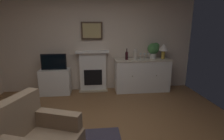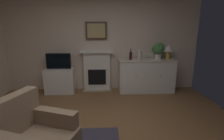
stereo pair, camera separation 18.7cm
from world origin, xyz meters
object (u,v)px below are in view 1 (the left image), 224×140
(fireplace_unit, at_px, (93,71))
(potted_plant_small, at_px, (154,49))
(wine_glass_center, at_px, (144,55))
(wine_glass_right, at_px, (148,54))
(wine_glass_left, at_px, (141,55))
(wine_bottle, at_px, (127,55))
(vase_decorative, at_px, (135,54))
(tv_set, at_px, (54,62))
(framed_picture, at_px, (92,31))
(table_lamp, at_px, (164,48))
(tv_cabinet, at_px, (56,82))
(sideboard_cabinet, at_px, (142,75))

(fireplace_unit, relative_size, potted_plant_small, 2.56)
(wine_glass_center, distance_m, wine_glass_right, 0.12)
(fireplace_unit, distance_m, potted_plant_small, 1.74)
(wine_glass_left, bearing_deg, wine_bottle, 176.33)
(vase_decorative, bearing_deg, wine_bottle, 167.99)
(tv_set, bearing_deg, framed_picture, 13.31)
(table_lamp, relative_size, vase_decorative, 1.42)
(wine_glass_left, bearing_deg, fireplace_unit, 170.75)
(fireplace_unit, distance_m, framed_picture, 1.07)
(framed_picture, height_order, potted_plant_small, framed_picture)
(fireplace_unit, height_order, table_lamp, table_lamp)
(table_lamp, height_order, tv_set, table_lamp)
(wine_glass_left, distance_m, tv_cabinet, 2.33)
(potted_plant_small, bearing_deg, fireplace_unit, 175.36)
(table_lamp, bearing_deg, tv_cabinet, 179.70)
(table_lamp, xyz_separation_m, potted_plant_small, (-0.25, 0.05, -0.02))
(tv_set, bearing_deg, fireplace_unit, 10.77)
(sideboard_cabinet, xyz_separation_m, tv_set, (-2.30, -0.01, 0.42))
(fireplace_unit, height_order, framed_picture, framed_picture)
(sideboard_cabinet, height_order, tv_cabinet, sideboard_cabinet)
(table_lamp, relative_size, wine_bottle, 1.38)
(framed_picture, height_order, vase_decorative, framed_picture)
(fireplace_unit, relative_size, wine_glass_left, 6.67)
(wine_bottle, distance_m, wine_glass_center, 0.47)
(vase_decorative, bearing_deg, tv_cabinet, 178.21)
(vase_decorative, distance_m, potted_plant_small, 0.54)
(wine_glass_center, bearing_deg, wine_glass_right, 18.61)
(sideboard_cabinet, bearing_deg, wine_glass_right, 9.28)
(tv_set, bearing_deg, potted_plant_small, 1.18)
(framed_picture, bearing_deg, potted_plant_small, -6.21)
(wine_glass_center, distance_m, tv_set, 2.34)
(fireplace_unit, relative_size, framed_picture, 2.00)
(framed_picture, relative_size, wine_glass_left, 3.33)
(wine_bottle, relative_size, wine_glass_right, 1.76)
(table_lamp, bearing_deg, sideboard_cabinet, -180.00)
(sideboard_cabinet, height_order, vase_decorative, vase_decorative)
(tv_cabinet, bearing_deg, wine_glass_center, -0.69)
(sideboard_cabinet, xyz_separation_m, wine_glass_center, (0.04, -0.01, 0.56))
(wine_glass_center, relative_size, vase_decorative, 0.59)
(wine_glass_right, bearing_deg, potted_plant_small, 7.92)
(table_lamp, bearing_deg, wine_glass_center, -178.56)
(wine_bottle, bearing_deg, framed_picture, 165.76)
(wine_glass_right, bearing_deg, vase_decorative, -168.54)
(fireplace_unit, distance_m, wine_glass_left, 1.35)
(wine_glass_right, bearing_deg, wine_glass_center, -161.39)
(table_lamp, distance_m, wine_glass_right, 0.44)
(table_lamp, distance_m, wine_glass_left, 0.65)
(fireplace_unit, bearing_deg, vase_decorative, -11.58)
(framed_picture, xyz_separation_m, wine_bottle, (0.89, -0.23, -0.63))
(tv_set, relative_size, potted_plant_small, 1.44)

